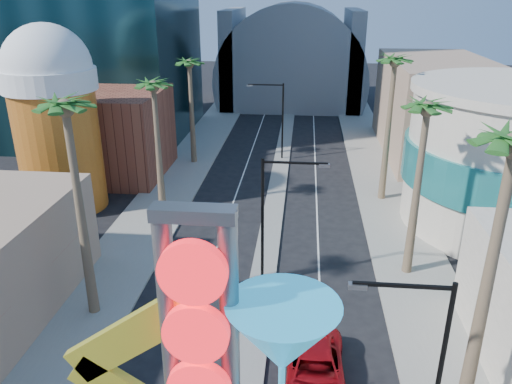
# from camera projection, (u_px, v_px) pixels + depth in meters

# --- Properties ---
(sidewalk_west) EXTENTS (5.00, 100.00, 0.15)m
(sidewalk_west) POSITION_uv_depth(u_px,v_px,m) (172.00, 186.00, 45.26)
(sidewalk_west) COLOR gray
(sidewalk_west) RESTS_ON ground
(sidewalk_east) EXTENTS (5.00, 100.00, 0.15)m
(sidewalk_east) POSITION_uv_depth(u_px,v_px,m) (385.00, 194.00, 43.53)
(sidewalk_east) COLOR gray
(sidewalk_east) RESTS_ON ground
(median) EXTENTS (1.60, 84.00, 0.15)m
(median) POSITION_uv_depth(u_px,v_px,m) (279.00, 178.00, 47.16)
(median) COLOR gray
(median) RESTS_ON ground
(brick_filler_west) EXTENTS (10.00, 10.00, 8.00)m
(brick_filler_west) POSITION_uv_depth(u_px,v_px,m) (111.00, 134.00, 47.14)
(brick_filler_west) COLOR brown
(brick_filler_west) RESTS_ON ground
(filler_east) EXTENTS (10.00, 20.00, 10.00)m
(filler_east) POSITION_uv_depth(u_px,v_px,m) (435.00, 108.00, 53.07)
(filler_east) COLOR tan
(filler_east) RESTS_ON ground
(beer_mug) EXTENTS (7.00, 7.00, 14.50)m
(beer_mug) POSITION_uv_depth(u_px,v_px,m) (54.00, 113.00, 38.40)
(beer_mug) COLOR #AE4617
(beer_mug) RESTS_ON ground
(canopy) EXTENTS (22.00, 16.00, 22.00)m
(canopy) POSITION_uv_depth(u_px,v_px,m) (292.00, 76.00, 76.90)
(canopy) COLOR slate
(canopy) RESTS_ON ground
(streetlight_0) EXTENTS (3.79, 0.25, 8.00)m
(streetlight_0) POSITION_uv_depth(u_px,v_px,m) (272.00, 210.00, 28.71)
(streetlight_0) COLOR black
(streetlight_0) RESTS_ON ground
(streetlight_1) EXTENTS (3.79, 0.25, 8.00)m
(streetlight_1) POSITION_uv_depth(u_px,v_px,m) (277.00, 114.00, 50.93)
(streetlight_1) COLOR black
(streetlight_1) RESTS_ON ground
(streetlight_2) EXTENTS (3.45, 0.25, 8.00)m
(streetlight_2) POSITION_uv_depth(u_px,v_px,m) (427.00, 361.00, 17.11)
(streetlight_2) COLOR black
(streetlight_2) RESTS_ON ground
(palm_1) EXTENTS (2.40, 2.40, 12.70)m
(palm_1) POSITION_uv_depth(u_px,v_px,m) (67.00, 122.00, 23.65)
(palm_1) COLOR brown
(palm_1) RESTS_ON ground
(palm_2) EXTENTS (2.40, 2.40, 11.20)m
(palm_2) POSITION_uv_depth(u_px,v_px,m) (154.00, 94.00, 37.06)
(palm_2) COLOR brown
(palm_2) RESTS_ON ground
(palm_3) EXTENTS (2.40, 2.40, 11.20)m
(palm_3) POSITION_uv_depth(u_px,v_px,m) (190.00, 70.00, 48.12)
(palm_3) COLOR brown
(palm_3) RESTS_ON ground
(palm_5) EXTENTS (2.40, 2.40, 13.20)m
(palm_5) POSITION_uv_depth(u_px,v_px,m) (511.00, 167.00, 16.32)
(palm_5) COLOR brown
(palm_5) RESTS_ON ground
(palm_6) EXTENTS (2.40, 2.40, 11.70)m
(palm_6) POSITION_uv_depth(u_px,v_px,m) (426.00, 119.00, 27.88)
(palm_6) COLOR brown
(palm_6) RESTS_ON ground
(palm_7) EXTENTS (2.40, 2.40, 12.70)m
(palm_7) POSITION_uv_depth(u_px,v_px,m) (394.00, 71.00, 38.60)
(palm_7) COLOR brown
(palm_7) RESTS_ON ground
(red_pickup) EXTENTS (2.81, 5.90, 1.63)m
(red_pickup) POSITION_uv_depth(u_px,v_px,m) (315.00, 370.00, 22.40)
(red_pickup) COLOR #AD0D13
(red_pickup) RESTS_ON ground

